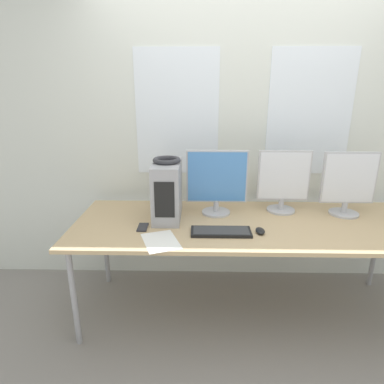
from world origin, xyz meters
name	(u,v)px	position (x,y,z in m)	size (l,w,h in m)	color
ground_plane	(252,354)	(0.00, 0.00, 0.00)	(14.00, 14.00, 0.00)	gray
wall_back	(242,132)	(0.00, 1.05, 1.35)	(8.00, 0.07, 2.70)	silver
desk	(248,227)	(0.00, 0.46, 0.73)	(2.56, 0.92, 0.77)	tan
pc_tower	(167,190)	(-0.60, 0.55, 0.98)	(0.20, 0.43, 0.43)	#9E9EA3
headphones	(167,160)	(-0.60, 0.55, 1.21)	(0.20, 0.20, 0.03)	#333338
monitor_main	(217,181)	(-0.23, 0.64, 1.03)	(0.47, 0.22, 0.50)	#B7B7BC
monitor_right_near	(283,181)	(0.30, 0.70, 1.02)	(0.41, 0.22, 0.49)	#B7B7BC
monitor_right_far	(348,183)	(0.77, 0.64, 1.02)	(0.41, 0.22, 0.49)	#B7B7BC
keyboard	(221,232)	(-0.21, 0.27, 0.78)	(0.41, 0.16, 0.02)	black
mouse	(260,231)	(0.06, 0.28, 0.78)	(0.06, 0.11, 0.03)	black
cell_phone	(143,227)	(-0.76, 0.34, 0.77)	(0.07, 0.14, 0.01)	#232328
paper_sheet_front	(161,241)	(-0.61, 0.14, 0.77)	(0.30, 0.35, 0.00)	white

